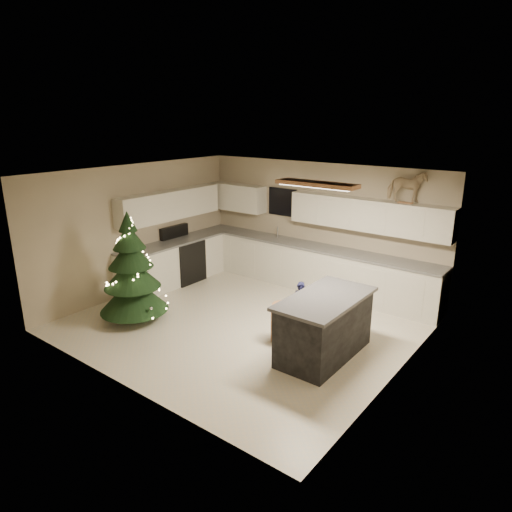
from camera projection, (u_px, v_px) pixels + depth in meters
name	position (u px, v px, depth m)	size (l,w,h in m)	color
ground_plane	(244.00, 323.00, 8.04)	(5.50, 5.50, 0.00)	beige
room_shell	(244.00, 226.00, 7.51)	(5.52, 5.02, 2.61)	tan
cabinetry	(259.00, 252.00, 9.59)	(5.50, 3.20, 2.00)	silver
island	(324.00, 326.00, 6.83)	(0.90, 1.70, 0.95)	black
bar_stool	(282.00, 313.00, 7.25)	(0.34, 0.34, 0.65)	brown
christmas_tree	(132.00, 276.00, 7.97)	(1.24, 1.19, 1.97)	#3F2816
toddler	(300.00, 305.00, 7.77)	(0.30, 0.20, 0.82)	black
rocking_horse	(407.00, 187.00, 8.05)	(0.72, 0.53, 0.58)	brown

